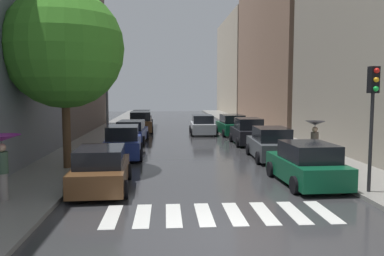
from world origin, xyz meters
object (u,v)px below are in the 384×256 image
parked_car_right_second (271,144)px  lamp_post_left (107,78)px  parked_car_left_second (123,143)px  pedestrian_near_tree (2,151)px  parked_car_left_nearest (101,169)px  street_tree_left (64,49)px  parked_car_left_fourth (141,123)px  parked_car_right_nearest (307,165)px  parked_car_right_fourth (232,125)px  pedestrian_foreground (315,134)px  car_midroad (202,125)px  parked_car_right_third (248,132)px  parked_car_left_fifth (142,119)px  parked_car_left_third (132,132)px  traffic_light_right_corner (373,101)px

parked_car_right_second → lamp_post_left: (-9.55, 6.95, 3.71)m
parked_car_left_second → pedestrian_near_tree: 9.03m
parked_car_left_nearest → lamp_post_left: bearing=4.5°
pedestrian_near_tree → street_tree_left: street_tree_left is taller
parked_car_left_fourth → parked_car_right_nearest: 21.00m
pedestrian_near_tree → parked_car_right_fourth: bearing=-176.9°
parked_car_right_fourth → lamp_post_left: (-9.40, -4.41, 3.71)m
parked_car_left_second → pedestrian_near_tree: size_ratio=2.03×
parked_car_right_fourth → pedestrian_foreground: 13.80m
car_midroad → street_tree_left: (-7.54, -14.28, 4.73)m
parked_car_right_third → street_tree_left: (-10.03, -8.00, 4.66)m
parked_car_left_fourth → parked_car_right_fourth: size_ratio=0.99×
parked_car_right_fourth → lamp_post_left: lamp_post_left is taller
parked_car_left_fourth → parked_car_left_fifth: parked_car_left_fourth is taller
parked_car_left_third → pedestrian_near_tree: bearing=171.9°
parked_car_right_fourth → street_tree_left: bearing=141.3°
parked_car_right_nearest → parked_car_right_second: bearing=-3.1°
parked_car_left_second → parked_car_right_fourth: 12.97m
parked_car_left_third → parked_car_left_nearest: bearing=-177.4°
car_midroad → street_tree_left: bearing=153.3°
car_midroad → pedestrian_near_tree: size_ratio=2.08×
parked_car_left_second → lamp_post_left: size_ratio=0.56×
parked_car_left_third → pedestrian_foreground: (9.40, -9.55, 0.87)m
parked_car_left_second → traffic_light_right_corner: 12.72m
parked_car_right_second → parked_car_right_fourth: bearing=3.0°
pedestrian_foreground → lamp_post_left: lamp_post_left is taller
parked_car_right_nearest → pedestrian_foreground: (1.56, 3.23, 0.83)m
parked_car_left_nearest → parked_car_right_nearest: 7.85m
traffic_light_right_corner → parked_car_right_nearest: bearing=130.8°
parked_car_left_fourth → lamp_post_left: bearing=163.0°
parked_car_right_nearest → parked_car_left_second: bearing=48.1°
parked_car_left_nearest → pedestrian_foreground: size_ratio=2.15×
car_midroad → parked_car_left_third: bearing=132.4°
parked_car_left_nearest → parked_car_left_fifth: size_ratio=0.99×
pedestrian_near_tree → street_tree_left: 6.53m
parked_car_right_second → pedestrian_near_tree: (-10.74, -7.58, 0.95)m
pedestrian_foreground → parked_car_left_nearest: bearing=9.9°
parked_car_right_second → parked_car_right_third: (-0.00, 5.73, 0.03)m
parked_car_left_fourth → parked_car_right_nearest: (7.64, -19.56, -0.07)m
pedestrian_foreground → parked_car_right_second: bearing=-68.3°
car_midroad → pedestrian_foreground: pedestrian_foreground is taller
parked_car_left_third → traffic_light_right_corner: traffic_light_right_corner is taller
parked_car_left_nearest → parked_car_left_fourth: bearing=-3.3°
parked_car_right_second → traffic_light_right_corner: size_ratio=1.02×
parked_car_left_fifth → pedestrian_foreground: 23.86m
car_midroad → parked_car_left_fourth: bearing=70.4°
parked_car_right_third → traffic_light_right_corner: bearing=-173.4°
parked_car_right_second → parked_car_left_third: bearing=50.0°
parked_car_right_third → parked_car_right_fourth: 5.63m
parked_car_left_second → parked_car_right_fourth: (7.72, 10.42, -0.03)m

